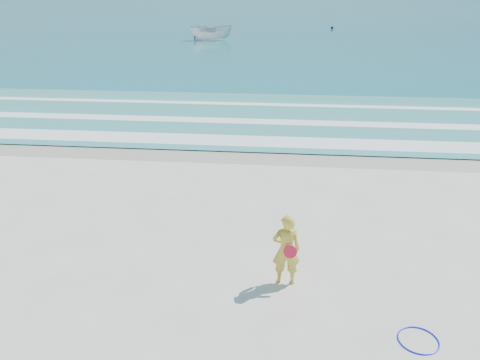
# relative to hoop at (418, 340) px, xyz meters

# --- Properties ---
(ground) EXTENTS (400.00, 400.00, 0.00)m
(ground) POSITION_rel_hoop_xyz_m (-4.36, 0.62, -0.01)
(ground) COLOR silver
(ground) RESTS_ON ground
(wet_sand) EXTENTS (400.00, 2.40, 0.00)m
(wet_sand) POSITION_rel_hoop_xyz_m (-4.36, 9.62, -0.01)
(wet_sand) COLOR #B2A893
(wet_sand) RESTS_ON ground
(ocean) EXTENTS (400.00, 190.00, 0.04)m
(ocean) POSITION_rel_hoop_xyz_m (-4.36, 105.62, 0.01)
(ocean) COLOR #19727F
(ocean) RESTS_ON ground
(shallow) EXTENTS (400.00, 10.00, 0.01)m
(shallow) POSITION_rel_hoop_xyz_m (-4.36, 14.62, 0.03)
(shallow) COLOR #59B7AD
(shallow) RESTS_ON ocean
(foam_near) EXTENTS (400.00, 1.40, 0.01)m
(foam_near) POSITION_rel_hoop_xyz_m (-4.36, 10.92, 0.04)
(foam_near) COLOR white
(foam_near) RESTS_ON shallow
(foam_mid) EXTENTS (400.00, 0.90, 0.01)m
(foam_mid) POSITION_rel_hoop_xyz_m (-4.36, 13.82, 0.04)
(foam_mid) COLOR white
(foam_mid) RESTS_ON shallow
(foam_far) EXTENTS (400.00, 0.60, 0.01)m
(foam_far) POSITION_rel_hoop_xyz_m (-4.36, 17.12, 0.04)
(foam_far) COLOR white
(foam_far) RESTS_ON shallow
(hoop) EXTENTS (0.79, 0.79, 0.03)m
(hoop) POSITION_rel_hoop_xyz_m (0.00, 0.00, 0.00)
(hoop) COLOR #0E15FF
(hoop) RESTS_ON ground
(boat) EXTENTS (5.05, 2.91, 1.84)m
(boat) POSITION_rel_hoop_xyz_m (-11.01, 46.90, 0.95)
(boat) COLOR silver
(boat) RESTS_ON ocean
(buoy) EXTENTS (0.38, 0.38, 0.38)m
(buoy) POSITION_rel_hoop_xyz_m (3.48, 62.48, 0.22)
(buoy) COLOR black
(buoy) RESTS_ON ocean
(woman) EXTENTS (0.60, 0.43, 1.58)m
(woman) POSITION_rel_hoop_xyz_m (-2.37, 1.53, 0.78)
(woman) COLOR gold
(woman) RESTS_ON ground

